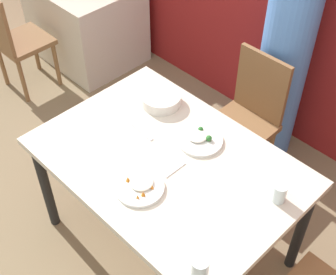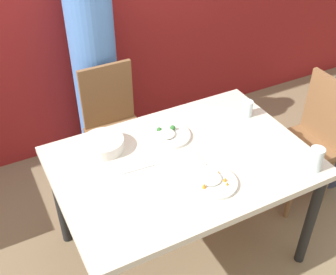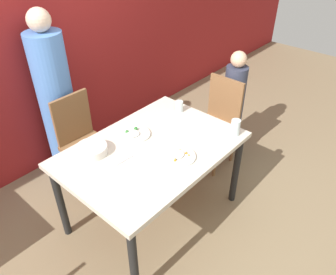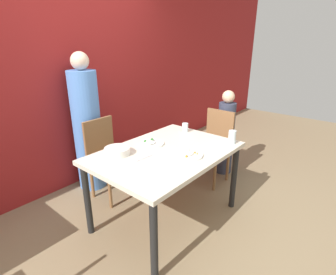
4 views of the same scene
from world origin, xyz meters
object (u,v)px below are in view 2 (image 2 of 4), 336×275
bowl_curry (103,144)px  glass_water_tall (316,159)px  chair_child_spot (309,138)px  person_adult (95,73)px  chair_adult_spot (115,125)px  plate_rice_adult (213,182)px

bowl_curry → glass_water_tall: 1.14m
glass_water_tall → chair_child_spot: bearing=44.7°
bowl_curry → glass_water_tall: size_ratio=1.72×
person_adult → chair_adult_spot: bearing=-90.0°
person_adult → bowl_curry: bearing=-106.7°
plate_rice_adult → glass_water_tall: bearing=-15.7°
chair_adult_spot → glass_water_tall: chair_adult_spot is taller
chair_adult_spot → bowl_curry: chair_adult_spot is taller
chair_adult_spot → chair_child_spot: size_ratio=1.00×
chair_adult_spot → person_adult: size_ratio=0.56×
bowl_curry → glass_water_tall: (0.92, -0.67, 0.03)m
chair_adult_spot → bowl_curry: (-0.26, -0.53, 0.30)m
chair_child_spot → plate_rice_adult: size_ratio=3.77×
bowl_curry → plate_rice_adult: size_ratio=0.95×
glass_water_tall → person_adult: bearing=113.4°
bowl_curry → plate_rice_adult: bowl_curry is taller
person_adult → bowl_curry: person_adult is taller
glass_water_tall → bowl_curry: bearing=144.0°
chair_adult_spot → chair_child_spot: (1.12, -0.75, 0.00)m
chair_adult_spot → glass_water_tall: bearing=-61.1°
chair_adult_spot → plate_rice_adult: (0.13, -1.05, 0.28)m
chair_child_spot → chair_adult_spot: bearing=-123.9°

